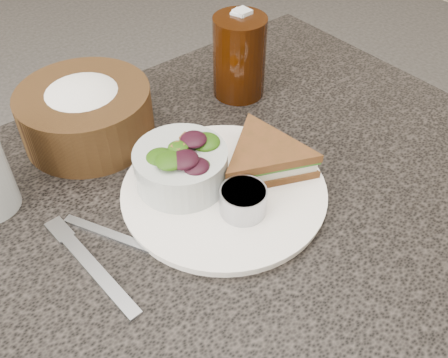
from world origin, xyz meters
The scene contains 10 objects.
dining_table centered at (0.00, 0.00, 0.38)m, with size 1.00×0.70×0.75m, color black.
dinner_plate centered at (0.03, 0.00, 0.76)m, with size 0.28×0.28×0.01m, color white.
sandwich centered at (0.10, -0.01, 0.78)m, with size 0.16×0.16×0.04m, color #5B3018, non-canonical shape.
salad_bowl centered at (0.00, 0.05, 0.80)m, with size 0.13×0.13×0.07m, color #ACB4AF, non-canonical shape.
dressing_ramekin centered at (0.03, -0.05, 0.78)m, with size 0.06×0.06×0.04m, color #A2A5AD.
orange_wedge centered at (0.06, 0.09, 0.78)m, with size 0.07×0.07×0.03m, color #FB620A.
fork centered at (-0.17, -0.01, 0.75)m, with size 0.02×0.17×0.00m, color #9FA3A9.
knife centered at (-0.12, 0.01, 0.75)m, with size 0.01×0.19×0.00m, color #A7AEB7.
bread_basket centered at (-0.05, 0.23, 0.81)m, with size 0.20×0.20×0.11m, color #442D14, non-canonical shape.
cola_glass centered at (0.21, 0.18, 0.83)m, with size 0.09×0.09×0.15m, color black, non-canonical shape.
Camera 1 is at (-0.28, -0.38, 1.25)m, focal length 40.00 mm.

